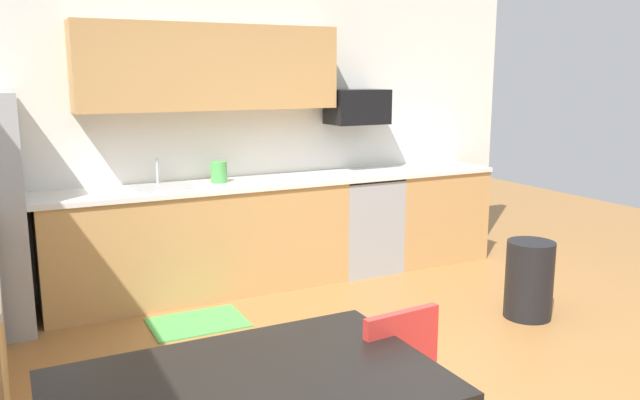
% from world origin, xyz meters
% --- Properties ---
extents(ground_plane, '(12.00, 12.00, 0.00)m').
position_xyz_m(ground_plane, '(0.00, 0.00, 0.00)').
color(ground_plane, '#9E6B38').
extents(wall_back, '(5.80, 0.10, 2.70)m').
position_xyz_m(wall_back, '(0.00, 2.65, 1.35)').
color(wall_back, silver).
rests_on(wall_back, ground).
extents(cabinet_run_back, '(2.54, 0.60, 0.90)m').
position_xyz_m(cabinet_run_back, '(-0.48, 2.30, 0.45)').
color(cabinet_run_back, tan).
rests_on(cabinet_run_back, ground).
extents(cabinet_run_back_right, '(1.01, 0.60, 0.90)m').
position_xyz_m(cabinet_run_back_right, '(1.90, 2.30, 0.45)').
color(cabinet_run_back_right, tan).
rests_on(cabinet_run_back_right, ground).
extents(countertop_back, '(4.80, 0.64, 0.04)m').
position_xyz_m(countertop_back, '(0.00, 2.30, 0.92)').
color(countertop_back, silver).
rests_on(countertop_back, cabinet_run_back).
extents(upper_cabinets_back, '(2.20, 0.34, 0.70)m').
position_xyz_m(upper_cabinets_back, '(-0.30, 2.43, 1.90)').
color(upper_cabinets_back, tan).
extents(oven_range, '(0.60, 0.60, 0.91)m').
position_xyz_m(oven_range, '(1.09, 2.30, 0.46)').
color(oven_range, '#999BA0').
rests_on(oven_range, ground).
extents(microwave, '(0.54, 0.36, 0.32)m').
position_xyz_m(microwave, '(1.09, 2.40, 1.55)').
color(microwave, black).
extents(sink_basin, '(0.48, 0.40, 0.14)m').
position_xyz_m(sink_basin, '(-0.77, 2.30, 0.88)').
color(sink_basin, '#A5A8AD').
rests_on(sink_basin, countertop_back).
extents(sink_faucet, '(0.02, 0.02, 0.24)m').
position_xyz_m(sink_faucet, '(-0.77, 2.48, 1.04)').
color(sink_faucet, '#B2B5BA').
rests_on(sink_faucet, countertop_back).
extents(dining_table, '(1.40, 0.90, 0.76)m').
position_xyz_m(dining_table, '(-1.20, -0.82, 0.70)').
color(dining_table, black).
rests_on(dining_table, ground).
extents(chair_near_table, '(0.43, 0.43, 0.85)m').
position_xyz_m(chair_near_table, '(-0.45, -0.79, 0.50)').
color(chair_near_table, red).
rests_on(chair_near_table, ground).
extents(trash_bin, '(0.36, 0.36, 0.60)m').
position_xyz_m(trash_bin, '(1.61, 0.63, 0.30)').
color(trash_bin, black).
rests_on(trash_bin, ground).
extents(floor_mat, '(0.70, 0.50, 0.01)m').
position_xyz_m(floor_mat, '(-0.71, 1.65, 0.01)').
color(floor_mat, '#4CA54C').
rests_on(floor_mat, ground).
extents(kettle, '(0.14, 0.14, 0.20)m').
position_xyz_m(kettle, '(-0.28, 2.35, 1.02)').
color(kettle, '#4CA54C').
rests_on(kettle, countertop_back).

